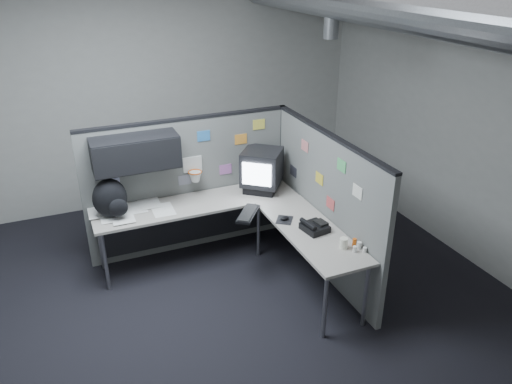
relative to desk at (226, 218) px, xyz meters
name	(u,v)px	position (x,y,z in m)	size (l,w,h in m)	color
room	(292,98)	(0.41, -0.70, 1.48)	(5.62, 5.62, 3.22)	black
partition_back	(176,175)	(-0.40, 0.53, 0.38)	(2.44, 0.42, 1.63)	slate
partition_right	(325,205)	(0.95, -0.49, 0.21)	(0.07, 2.23, 1.63)	slate
desk	(226,218)	(0.00, 0.00, 0.00)	(2.31, 2.11, 0.73)	#9D978E
monitor	(262,170)	(0.57, 0.32, 0.37)	(0.60, 0.60, 0.49)	black
keyboard	(248,214)	(0.17, -0.23, 0.14)	(0.39, 0.43, 0.04)	black
mouse	(284,219)	(0.48, -0.48, 0.13)	(0.25, 0.25, 0.04)	black
phone	(314,227)	(0.66, -0.79, 0.16)	(0.26, 0.28, 0.12)	black
bottles	(358,246)	(0.87, -1.26, 0.15)	(0.13, 0.18, 0.08)	silver
cup	(344,243)	(0.75, -1.19, 0.17)	(0.08, 0.08, 0.11)	white
papers	(130,211)	(-0.98, 0.35, 0.13)	(0.89, 0.57, 0.02)	white
backpack	(111,199)	(-1.17, 0.29, 0.33)	(0.37, 0.34, 0.44)	black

